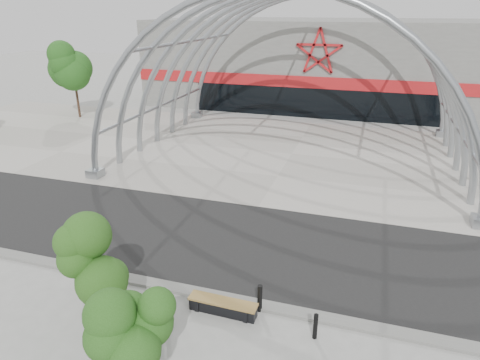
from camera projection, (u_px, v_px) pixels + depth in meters
ground at (205, 291)px, 14.82m from camera, size 140.00×140.00×0.00m
road at (236, 241)px, 17.91m from camera, size 140.00×7.00×0.02m
forecourt at (292, 154)px, 28.51m from camera, size 60.00×17.00×0.04m
kerb at (203, 294)px, 14.57m from camera, size 60.00×0.50×0.12m
arena_building at (328, 62)px, 42.87m from camera, size 34.00×15.24×8.00m
vault_canopy at (292, 154)px, 28.51m from camera, size 20.80×15.80×20.36m
street_tree_0 at (92, 258)px, 12.20m from camera, size 1.52×1.52×3.47m
street_tree_1 at (134, 334)px, 9.76m from camera, size 1.30×1.30×3.07m
bench_0 at (128, 312)px, 13.46m from camera, size 2.18×0.70×0.45m
bench_1 at (223, 307)px, 13.67m from camera, size 2.26×0.54×0.47m
bollard_0 at (85, 282)px, 14.42m from camera, size 0.16×0.16×1.01m
bollard_1 at (158, 317)px, 12.77m from camera, size 0.17×0.17×1.09m
bollard_2 at (166, 320)px, 12.80m from camera, size 0.14×0.14×0.86m
bollard_3 at (260, 298)px, 13.66m from camera, size 0.16×0.16×0.97m
bollard_4 at (315, 326)px, 12.55m from camera, size 0.14×0.14×0.85m
bg_tree_0 at (72, 64)px, 36.32m from camera, size 3.00×3.00×6.45m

